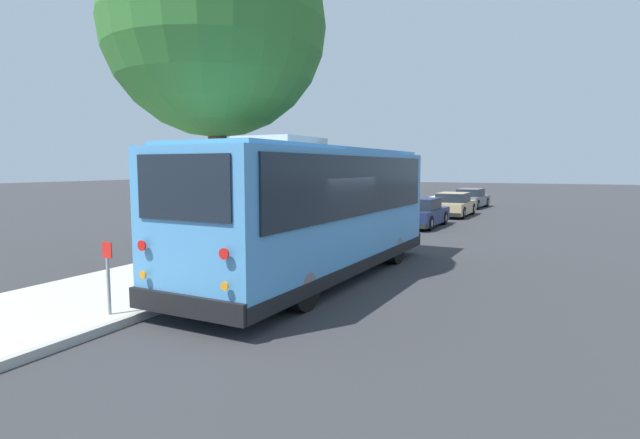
% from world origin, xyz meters
% --- Properties ---
extents(ground_plane, '(160.00, 160.00, 0.00)m').
position_xyz_m(ground_plane, '(0.00, 0.00, 0.00)').
color(ground_plane, '#333335').
extents(sidewalk_slab, '(80.00, 3.53, 0.15)m').
position_xyz_m(sidewalk_slab, '(0.00, 3.50, 0.07)').
color(sidewalk_slab, beige).
rests_on(sidewalk_slab, ground).
extents(curb_strip, '(80.00, 0.14, 0.15)m').
position_xyz_m(curb_strip, '(0.00, 1.66, 0.07)').
color(curb_strip, '#AAA69D').
rests_on(curb_strip, ground).
extents(shuttle_bus, '(9.45, 2.77, 3.36)m').
position_xyz_m(shuttle_bus, '(0.69, 0.29, 1.80)').
color(shuttle_bus, '#4C93D1').
rests_on(shuttle_bus, ground).
extents(parked_sedan_navy, '(4.30, 1.80, 1.32)m').
position_xyz_m(parked_sedan_navy, '(12.38, 0.71, 0.61)').
color(parked_sedan_navy, '#19234C').
rests_on(parked_sedan_navy, ground).
extents(parked_sedan_tan, '(4.51, 1.90, 1.31)m').
position_xyz_m(parked_sedan_tan, '(18.12, 0.36, 0.61)').
color(parked_sedan_tan, tan).
rests_on(parked_sedan_tan, ground).
extents(parked_sedan_gray, '(4.53, 2.01, 1.29)m').
position_xyz_m(parked_sedan_gray, '(24.52, 0.44, 0.60)').
color(parked_sedan_gray, slate).
rests_on(parked_sedan_gray, ground).
extents(street_tree, '(5.22, 5.22, 9.30)m').
position_xyz_m(street_tree, '(-0.20, 2.45, 6.40)').
color(street_tree, brown).
rests_on(street_tree, sidewalk_slab).
extents(sign_post_near, '(0.06, 0.22, 1.29)m').
position_xyz_m(sign_post_near, '(-4.06, 2.03, 0.82)').
color(sign_post_near, gray).
rests_on(sign_post_near, sidewalk_slab).
extents(sign_post_far, '(0.06, 0.06, 1.36)m').
position_xyz_m(sign_post_far, '(-2.72, 2.03, 0.83)').
color(sign_post_far, gray).
rests_on(sign_post_far, sidewalk_slab).
extents(fire_hydrant, '(0.22, 0.22, 0.81)m').
position_xyz_m(fire_hydrant, '(7.60, 2.11, 0.55)').
color(fire_hydrant, red).
rests_on(fire_hydrant, sidewalk_slab).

